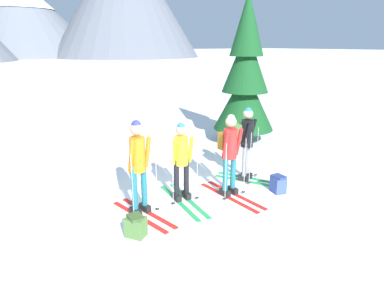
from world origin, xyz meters
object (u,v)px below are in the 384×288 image
object	(u,v)px
skier_in_red	(230,151)
pine_tree_near	(245,77)
skier_in_yellow	(181,160)
backpack_on_snow_front	(136,226)
skier_in_orange	(138,163)
skier_in_black	(246,140)
backpack_on_snow_beside	(278,184)

from	to	relation	value
skier_in_red	pine_tree_near	world-z (taller)	pine_tree_near
skier_in_yellow	backpack_on_snow_front	world-z (taller)	skier_in_yellow
skier_in_orange	skier_in_black	bearing A→B (deg)	4.55
skier_in_red	backpack_on_snow_beside	distance (m)	1.36
skier_in_red	backpack_on_snow_front	xyz separation A→B (m)	(-2.31, -0.45, -0.80)
skier_in_red	backpack_on_snow_beside	world-z (taller)	skier_in_red
skier_in_orange	skier_in_black	xyz separation A→B (m)	(2.77, 0.22, -0.03)
skier_in_orange	skier_in_yellow	distance (m)	0.97
skier_in_orange	backpack_on_snow_beside	world-z (taller)	skier_in_orange
skier_in_black	skier_in_orange	bearing A→B (deg)	-175.45
pine_tree_near	backpack_on_snow_beside	world-z (taller)	pine_tree_near
skier_in_yellow	backpack_on_snow_front	size ratio (longest dim) A/B	4.43
skier_in_orange	backpack_on_snow_beside	distance (m)	3.12
skier_in_black	pine_tree_near	distance (m)	3.45
skier_in_red	skier_in_black	size ratio (longest dim) A/B	1.00
pine_tree_near	backpack_on_snow_beside	bearing A→B (deg)	-119.08
skier_in_orange	skier_in_red	distance (m)	1.94
skier_in_orange	backpack_on_snow_front	world-z (taller)	skier_in_orange
skier_in_orange	pine_tree_near	xyz separation A→B (m)	(4.84, 2.74, 1.11)
skier_in_black	skier_in_yellow	bearing A→B (deg)	-175.85
skier_in_orange	skier_in_red	xyz separation A→B (m)	(1.93, -0.22, -0.02)
backpack_on_snow_front	backpack_on_snow_beside	distance (m)	3.31
backpack_on_snow_beside	backpack_on_snow_front	bearing A→B (deg)	179.81
backpack_on_snow_beside	pine_tree_near	bearing A→B (deg)	60.92
skier_in_orange	skier_in_black	distance (m)	2.78
skier_in_yellow	skier_in_red	distance (m)	1.02
pine_tree_near	backpack_on_snow_front	xyz separation A→B (m)	(-5.21, -3.42, -1.94)
skier_in_red	backpack_on_snow_front	world-z (taller)	skier_in_red
skier_in_yellow	skier_in_red	world-z (taller)	skier_in_red
skier_in_black	pine_tree_near	world-z (taller)	pine_tree_near
skier_in_black	backpack_on_snow_front	xyz separation A→B (m)	(-3.15, -0.90, -0.80)
skier_in_black	pine_tree_near	xyz separation A→B (m)	(2.07, 2.52, 1.13)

